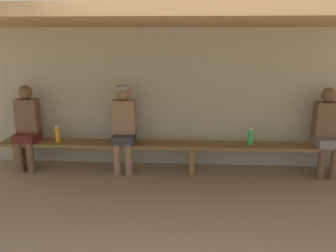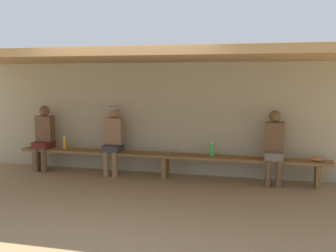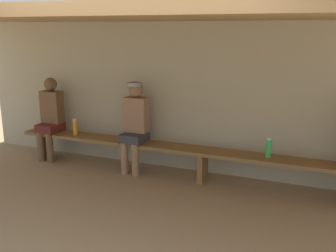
% 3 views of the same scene
% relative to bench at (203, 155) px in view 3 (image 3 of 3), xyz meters
% --- Properties ---
extents(ground_plane, '(24.00, 24.00, 0.00)m').
position_rel_bench_xyz_m(ground_plane, '(0.00, -1.55, -0.39)').
color(ground_plane, '#937754').
extents(back_wall, '(8.00, 0.20, 2.20)m').
position_rel_bench_xyz_m(back_wall, '(0.00, 0.45, 0.71)').
color(back_wall, tan).
rests_on(back_wall, ground).
extents(dugout_roof, '(8.00, 2.80, 0.12)m').
position_rel_bench_xyz_m(dugout_roof, '(0.00, -0.85, 1.87)').
color(dugout_roof, '#9E7547').
rests_on(dugout_roof, back_wall).
extents(bench, '(6.00, 0.36, 0.46)m').
position_rel_bench_xyz_m(bench, '(0.00, 0.00, 0.00)').
color(bench, brown).
rests_on(bench, ground).
extents(player_near_post, '(0.34, 0.42, 1.34)m').
position_rel_bench_xyz_m(player_near_post, '(-2.59, 0.00, 0.34)').
color(player_near_post, '#591E19').
rests_on(player_near_post, ground).
extents(player_in_blue, '(0.34, 0.42, 1.34)m').
position_rel_bench_xyz_m(player_in_blue, '(-1.05, 0.00, 0.36)').
color(player_in_blue, '#333338').
rests_on(player_in_blue, ground).
extents(water_bottle_clear, '(0.08, 0.08, 0.26)m').
position_rel_bench_xyz_m(water_bottle_clear, '(0.89, 0.02, 0.19)').
color(water_bottle_clear, green).
rests_on(water_bottle_clear, bench).
extents(water_bottle_green, '(0.07, 0.07, 0.26)m').
position_rel_bench_xyz_m(water_bottle_green, '(-2.11, -0.01, 0.20)').
color(water_bottle_green, orange).
rests_on(water_bottle_green, bench).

